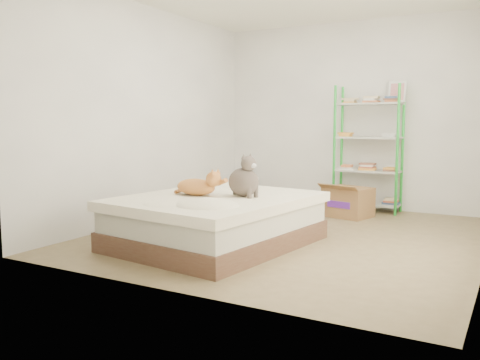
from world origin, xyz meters
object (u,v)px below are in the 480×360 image
Objects in this scene: grey_cat at (244,176)px; cardboard_box at (348,202)px; shelf_unit at (369,151)px; orange_cat at (196,185)px; bed at (216,220)px; white_bin at (246,189)px.

grey_cat reaches higher than cardboard_box.
shelf_unit reaches higher than grey_cat.
orange_cat is 0.30× the size of shelf_unit.
shelf_unit is (0.55, 2.51, 0.13)m from grey_cat.
bed is 1.19× the size of shelf_unit.
bed is 3.99× the size of orange_cat.
orange_cat is (-0.21, -0.04, 0.35)m from bed.
grey_cat reaches higher than bed.
bed reaches higher than white_bin.
white_bin is at bearing 113.00° from orange_cat.
cardboard_box is (0.90, 2.13, -0.40)m from orange_cat.
shelf_unit is at bearing 94.03° from cardboard_box.
cardboard_box is at bearing -16.08° from white_bin.
cardboard_box is 1.84m from white_bin.
orange_cat is at bearing -160.91° from bed.
bed is 2.20m from cardboard_box.
grey_cat is 2.08m from cardboard_box.
bed is 2.82m from white_bin.
orange_cat is at bearing -71.69° from white_bin.
grey_cat is 1.07× the size of white_bin.
bed is 5.11× the size of grey_cat.
orange_cat reaches higher than bed.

